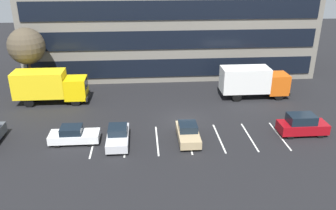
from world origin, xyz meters
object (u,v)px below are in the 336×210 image
box_truck_orange (253,81)px  sedan_white (74,135)px  suv_maroon (302,125)px  box_truck_yellow_all (49,85)px  sedan_tan (188,133)px  bare_tree (26,46)px  sedan_silver (118,136)px

box_truck_orange → sedan_white: size_ratio=1.81×
suv_maroon → box_truck_yellow_all: bearing=158.9°
box_truck_orange → sedan_tan: size_ratio=1.81×
sedan_tan → bare_tree: 21.92m
sedan_tan → suv_maroon: suv_maroon is taller
sedan_silver → sedan_white: (-3.84, 0.47, -0.01)m
suv_maroon → sedan_white: bearing=179.9°
box_truck_yellow_all → bare_tree: bare_tree is taller
sedan_silver → sedan_white: 3.87m
sedan_tan → sedan_white: bearing=178.1°
box_truck_orange → sedan_silver: size_ratio=1.79×
sedan_silver → suv_maroon: 16.67m
sedan_silver → sedan_tan: sedan_silver is taller
box_truck_orange → box_truck_yellow_all: bearing=179.6°
box_truck_orange → box_truck_yellow_all: 22.87m
box_truck_yellow_all → sedan_tan: bearing=-34.9°
sedan_silver → sedan_white: size_ratio=1.01×
sedan_silver → sedan_tan: (6.14, 0.14, -0.01)m
sedan_tan → bare_tree: bearing=142.5°
box_truck_yellow_all → sedan_silver: 12.85m
box_truck_orange → bare_tree: bare_tree is taller
bare_tree → sedan_silver: bearing=-50.6°
box_truck_yellow_all → sedan_tan: 17.26m
sedan_tan → suv_maroon: 10.53m
box_truck_yellow_all → suv_maroon: bearing=-21.1°
sedan_tan → suv_maroon: size_ratio=0.99×
box_truck_orange → suv_maroon: (1.78, -9.38, -1.08)m
box_truck_yellow_all → bare_tree: 5.59m
suv_maroon → box_truck_orange: bearing=100.7°
sedan_silver → bare_tree: 17.72m
box_truck_orange → box_truck_yellow_all: size_ratio=0.98×
box_truck_orange → box_truck_yellow_all: (-22.86, 0.14, 0.03)m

